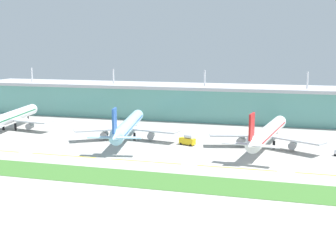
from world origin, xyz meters
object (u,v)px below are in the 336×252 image
at_px(airliner_nearest, 10,117).
at_px(fuel_truck, 188,140).
at_px(airliner_near_middle, 128,126).
at_px(airliner_far_middle, 267,133).

distance_m(airliner_nearest, fuel_truck, 96.77).
relative_size(airliner_nearest, airliner_near_middle, 0.96).
xyz_separation_m(airliner_nearest, airliner_near_middle, (67.08, -6.56, 0.00)).
bearing_deg(airliner_far_middle, airliner_nearest, 177.24).
height_order(airliner_nearest, airliner_far_middle, same).
distance_m(airliner_far_middle, fuel_truck, 34.07).
xyz_separation_m(airliner_near_middle, airliner_far_middle, (62.63, 0.31, -0.00)).
height_order(airliner_nearest, fuel_truck, airliner_nearest).
relative_size(airliner_nearest, airliner_far_middle, 0.99).
xyz_separation_m(airliner_near_middle, fuel_truck, (29.06, -3.68, -4.19)).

